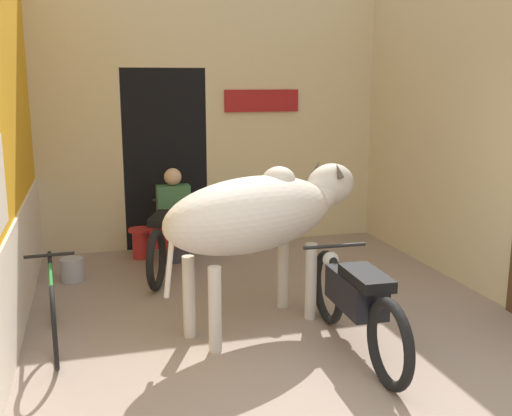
% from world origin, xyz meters
% --- Properties ---
extents(ground_plane, '(30.00, 30.00, 0.00)m').
position_xyz_m(ground_plane, '(0.00, 0.00, 0.00)').
color(ground_plane, gray).
extents(wall_back_with_doorway, '(4.59, 0.93, 3.63)m').
position_xyz_m(wall_back_with_doorway, '(-0.25, 4.76, 1.58)').
color(wall_back_with_doorway, beige).
rests_on(wall_back_with_doorway, ground_plane).
extents(wall_right_with_door, '(0.22, 4.50, 3.63)m').
position_xyz_m(wall_right_with_door, '(2.38, 2.20, 1.79)').
color(wall_right_with_door, beige).
rests_on(wall_right_with_door, ground_plane).
extents(cow, '(2.20, 1.37, 1.46)m').
position_xyz_m(cow, '(-0.16, 1.63, 1.06)').
color(cow, beige).
rests_on(cow, ground_plane).
extents(motorcycle_near, '(0.58, 1.95, 0.79)m').
position_xyz_m(motorcycle_near, '(0.42, 0.88, 0.45)').
color(motorcycle_near, black).
rests_on(motorcycle_near, ground_plane).
extents(motorcycle_far, '(0.80, 1.84, 0.78)m').
position_xyz_m(motorcycle_far, '(-0.78, 3.42, 0.44)').
color(motorcycle_far, black).
rests_on(motorcycle_far, ground_plane).
extents(bicycle, '(0.44, 1.68, 0.68)m').
position_xyz_m(bicycle, '(-1.99, 1.75, 0.34)').
color(bicycle, black).
rests_on(bicycle, ground_plane).
extents(shopkeeper_seated, '(0.41, 0.34, 1.16)m').
position_xyz_m(shopkeeper_seated, '(-0.64, 3.89, 0.60)').
color(shopkeeper_seated, '#3D3842').
rests_on(shopkeeper_seated, ground_plane).
extents(plastic_stool, '(0.30, 0.30, 0.39)m').
position_xyz_m(plastic_stool, '(-1.05, 4.07, 0.21)').
color(plastic_stool, red).
rests_on(plastic_stool, ground_plane).
extents(bucket, '(0.26, 0.26, 0.26)m').
position_xyz_m(bucket, '(-1.88, 3.39, 0.13)').
color(bucket, '#A8A8B2').
rests_on(bucket, ground_plane).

